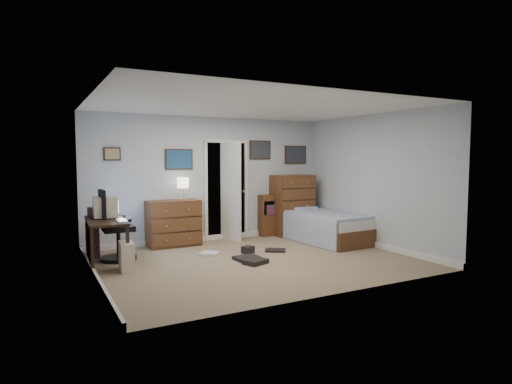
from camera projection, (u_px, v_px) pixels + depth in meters
floor at (256, 261)px, 7.01m from camera, size 5.00×4.00×0.02m
computer_desk at (100, 230)px, 6.69m from camera, size 0.64×1.27×0.71m
crt_monitor at (105, 207)px, 6.84m from camera, size 0.39×0.36×0.34m
keyboard at (122, 221)px, 6.49m from camera, size 0.16×0.39×0.02m
pc_tower at (127, 256)px, 6.37m from camera, size 0.22×0.41×0.43m
office_chair at (114, 233)px, 6.96m from camera, size 0.57×0.58×1.17m
media_stack at (94, 233)px, 7.17m from camera, size 0.18×0.18×0.86m
low_dresser at (173, 223)px, 8.15m from camera, size 1.00×0.52×0.88m
table_lamp at (183, 184)px, 8.18m from camera, size 0.22×0.22×0.43m
doorway at (220, 190)px, 9.10m from camera, size 0.96×1.12×2.05m
tall_dresser at (292, 205)px, 9.35m from camera, size 0.89×0.53×1.31m
headboard_bookcase at (280, 213)px, 9.35m from camera, size 0.99×0.28×0.89m
bed at (324, 226)px, 8.62m from camera, size 1.15×1.99×0.63m
wall_posters at (236, 155)px, 8.88m from camera, size 4.38×0.04×0.60m
floor_clutter at (248, 256)px, 7.20m from camera, size 1.59×1.32×0.13m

